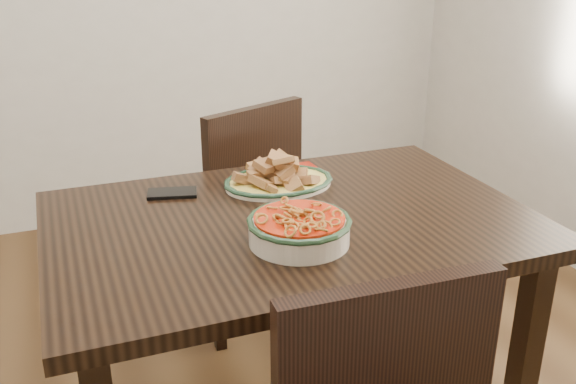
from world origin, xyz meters
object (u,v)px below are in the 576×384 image
object	(u,v)px
chair_far	(237,205)
smartphone	(172,193)
dining_table	(291,249)
fish_plate	(279,171)
noodle_bowl	(299,226)

from	to	relation	value
chair_far	smartphone	size ratio (longest dim) A/B	6.53
dining_table	smartphone	world-z (taller)	smartphone
dining_table	fish_plate	size ratio (longest dim) A/B	3.93
chair_far	dining_table	bearing A→B (deg)	62.50
dining_table	chair_far	bearing A→B (deg)	85.73
dining_table	fish_plate	bearing A→B (deg)	78.19
dining_table	noodle_bowl	distance (m)	0.21
chair_far	smartphone	xyz separation A→B (m)	(-0.31, -0.43, 0.26)
fish_plate	smartphone	bearing A→B (deg)	172.15
fish_plate	noodle_bowl	xyz separation A→B (m)	(-0.08, -0.36, -0.00)
smartphone	noodle_bowl	bearing A→B (deg)	-48.22
chair_far	noodle_bowl	size ratio (longest dim) A/B	3.58
noodle_bowl	chair_far	bearing A→B (deg)	84.03
dining_table	noodle_bowl	xyz separation A→B (m)	(-0.04, -0.15, 0.14)
dining_table	chair_far	distance (m)	0.71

